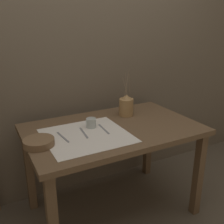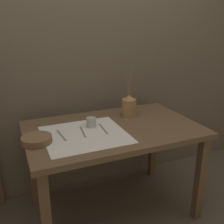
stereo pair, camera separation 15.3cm
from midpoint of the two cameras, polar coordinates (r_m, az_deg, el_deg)
ground_plane at (r=2.35m, az=2.13°, el=-20.45°), size 12.00×12.00×0.00m
stone_wall_back at (r=2.31m, az=-3.00°, el=11.65°), size 7.00×0.06×2.40m
wooden_table at (r=2.00m, az=2.36°, el=-5.82°), size 1.28×0.80×0.75m
linen_cloth at (r=1.84m, az=-3.52°, el=-4.95°), size 0.57×0.53×0.00m
pitcher_with_flowers at (r=2.18m, az=5.72°, el=1.25°), size 0.12×0.12×0.39m
wooden_bowl at (r=1.75m, az=-13.68°, el=-5.93°), size 0.20×0.20×0.05m
glass_tumbler_near at (r=1.95m, az=-2.32°, el=-2.27°), size 0.07×0.07×0.07m
fork_outer at (r=1.83m, az=-8.60°, el=-5.09°), size 0.03×0.19×0.00m
knife_center at (r=1.87m, az=-4.06°, el=-4.35°), size 0.03×0.19×0.00m
fork_inner at (r=1.92m, az=0.37°, el=-3.69°), size 0.03×0.19×0.00m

